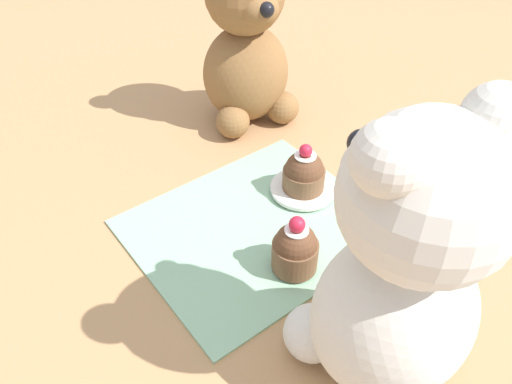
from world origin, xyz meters
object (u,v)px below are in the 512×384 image
(teddy_bear_tan, at_px, (247,47))
(cupcake_near_tan_bear, at_px, (304,173))
(teddy_bear_cream, at_px, (401,269))
(cupcake_near_cream_bear, at_px, (295,248))
(saucer_plate, at_px, (303,188))

(teddy_bear_tan, relative_size, cupcake_near_tan_bear, 3.86)
(teddy_bear_tan, height_order, cupcake_near_tan_bear, teddy_bear_tan)
(teddy_bear_cream, xyz_separation_m, teddy_bear_tan, (-0.16, -0.40, -0.01))
(cupcake_near_cream_bear, distance_m, cupcake_near_tan_bear, 0.13)
(teddy_bear_tan, xyz_separation_m, cupcake_near_tan_bear, (0.05, 0.19, -0.08))
(teddy_bear_cream, relative_size, cupcake_near_tan_bear, 4.27)
(teddy_bear_cream, bearing_deg, cupcake_near_tan_bear, -106.86)
(teddy_bear_cream, bearing_deg, saucer_plate, -106.86)
(cupcake_near_cream_bear, height_order, saucer_plate, cupcake_near_cream_bear)
(teddy_bear_tan, xyz_separation_m, cupcake_near_cream_bear, (0.14, 0.28, -0.08))
(teddy_bear_tan, distance_m, cupcake_near_tan_bear, 0.21)
(teddy_bear_cream, height_order, saucer_plate, teddy_bear_cream)
(teddy_bear_tan, distance_m, cupcake_near_cream_bear, 0.32)
(saucer_plate, bearing_deg, cupcake_near_cream_bear, 44.20)
(cupcake_near_tan_bear, bearing_deg, teddy_bear_tan, -105.59)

